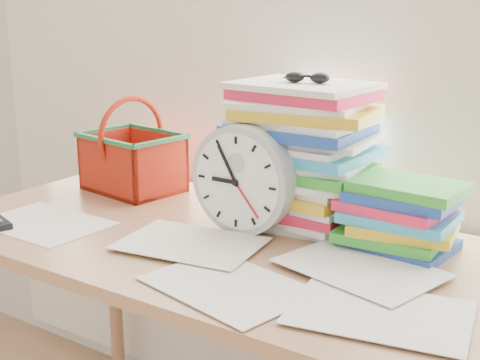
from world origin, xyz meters
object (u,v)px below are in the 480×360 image
Objects in this scene: clock at (243,180)px; basket at (132,145)px; desk at (218,268)px; book_stack at (400,215)px; paper_stack at (304,154)px.

clock is 0.48m from basket.
book_stack is (0.37, 0.16, 0.15)m from desk.
paper_stack is 0.17m from clock.
desk is 4.09× the size of paper_stack.
basket is at bearing 164.94° from clock.
paper_stack reaches higher than desk.
clock is (0.03, 0.07, 0.20)m from desk.
basket reaches higher than desk.
clock is at bearing -118.38° from paper_stack.
paper_stack is 1.29× the size of book_stack.
clock is 0.36m from book_stack.
desk is 0.44m from book_stack.
clock is at bearing 67.14° from desk.
book_stack is at bearing 23.79° from desk.
desk is at bearing -15.70° from basket.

